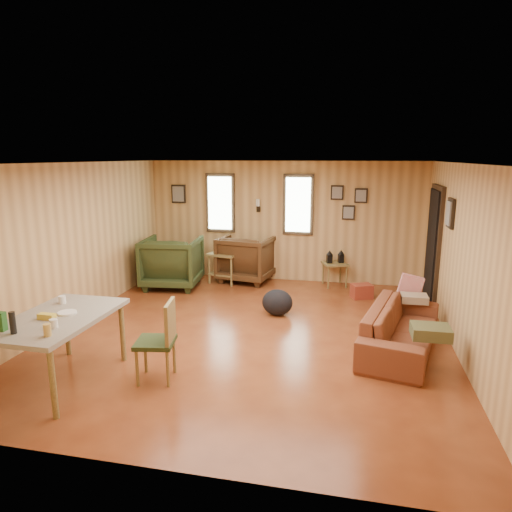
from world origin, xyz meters
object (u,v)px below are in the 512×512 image
(recliner_green, at_px, (172,260))
(end_table, at_px, (225,262))
(sofa, at_px, (402,321))
(recliner_brown, at_px, (247,256))
(dining_table, at_px, (57,323))
(side_table, at_px, (335,262))

(recliner_green, distance_m, end_table, 1.06)
(sofa, xyz_separation_m, end_table, (-3.14, 2.66, 0.03))
(recliner_brown, relative_size, end_table, 1.37)
(recliner_brown, distance_m, end_table, 0.46)
(recliner_brown, height_order, dining_table, recliner_brown)
(end_table, height_order, side_table, end_table)
(sofa, distance_m, dining_table, 4.18)
(dining_table, bearing_deg, end_table, 82.24)
(sofa, relative_size, side_table, 2.79)
(end_table, relative_size, side_table, 1.05)
(recliner_brown, xyz_separation_m, end_table, (-0.40, -0.21, -0.09))
(side_table, bearing_deg, recliner_green, -166.72)
(recliner_brown, xyz_separation_m, recliner_green, (-1.31, -0.73, 0.02))
(sofa, xyz_separation_m, side_table, (-0.98, 2.87, 0.10))
(recliner_brown, bearing_deg, side_table, -170.94)
(end_table, height_order, dining_table, dining_table)
(side_table, distance_m, dining_table, 5.40)
(side_table, bearing_deg, recliner_brown, 179.68)
(end_table, xyz_separation_m, dining_table, (-0.65, -4.40, 0.29))
(recliner_green, bearing_deg, sofa, 145.70)
(side_table, height_order, dining_table, dining_table)
(recliner_green, relative_size, dining_table, 0.70)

